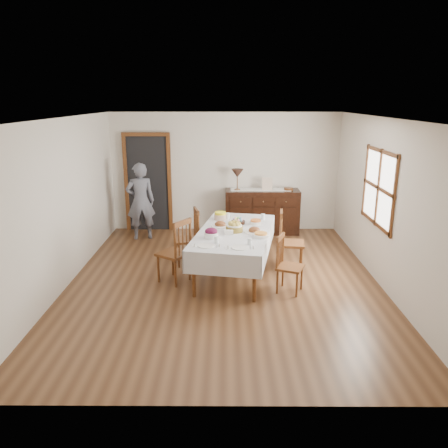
{
  "coord_description": "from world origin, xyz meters",
  "views": [
    {
      "loc": [
        0.03,
        -6.58,
        2.89
      ],
      "look_at": [
        0.0,
        0.1,
        0.95
      ],
      "focal_mm": 35.0,
      "sensor_mm": 36.0,
      "label": 1
    }
  ],
  "objects_px": {
    "chair_left_near": "(176,251)",
    "person": "(140,199)",
    "chair_left_far": "(189,236)",
    "chair_right_far": "(289,240)",
    "sideboard": "(262,211)",
    "table_lamp": "(237,174)",
    "dining_table": "(234,236)",
    "chair_right_near": "(287,264)"
  },
  "relations": [
    {
      "from": "sideboard",
      "to": "table_lamp",
      "type": "xyz_separation_m",
      "value": [
        -0.55,
        -0.04,
        0.83
      ]
    },
    {
      "from": "chair_left_far",
      "to": "chair_right_far",
      "type": "bearing_deg",
      "value": 67.91
    },
    {
      "from": "dining_table",
      "to": "sideboard",
      "type": "distance_m",
      "value": 2.51
    },
    {
      "from": "dining_table",
      "to": "table_lamp",
      "type": "height_order",
      "value": "table_lamp"
    },
    {
      "from": "dining_table",
      "to": "chair_left_far",
      "type": "distance_m",
      "value": 0.98
    },
    {
      "from": "chair_left_near",
      "to": "person",
      "type": "xyz_separation_m",
      "value": [
        -0.99,
        2.29,
        0.33
      ]
    },
    {
      "from": "chair_left_near",
      "to": "chair_left_far",
      "type": "distance_m",
      "value": 0.85
    },
    {
      "from": "chair_left_far",
      "to": "chair_right_near",
      "type": "distance_m",
      "value": 1.99
    },
    {
      "from": "chair_right_far",
      "to": "chair_left_far",
      "type": "bearing_deg",
      "value": 89.43
    },
    {
      "from": "chair_left_near",
      "to": "chair_right_near",
      "type": "distance_m",
      "value": 1.77
    },
    {
      "from": "chair_left_far",
      "to": "sideboard",
      "type": "height_order",
      "value": "chair_left_far"
    },
    {
      "from": "table_lamp",
      "to": "chair_left_near",
      "type": "bearing_deg",
      "value": -111.14
    },
    {
      "from": "chair_right_far",
      "to": "table_lamp",
      "type": "bearing_deg",
      "value": 29.33
    },
    {
      "from": "chair_right_near",
      "to": "person",
      "type": "distance_m",
      "value": 3.81
    },
    {
      "from": "chair_left_near",
      "to": "chair_right_far",
      "type": "distance_m",
      "value": 1.98
    },
    {
      "from": "person",
      "to": "chair_left_near",
      "type": "bearing_deg",
      "value": 98.14
    },
    {
      "from": "person",
      "to": "dining_table",
      "type": "bearing_deg",
      "value": 118.94
    },
    {
      "from": "chair_left_near",
      "to": "person",
      "type": "height_order",
      "value": "person"
    },
    {
      "from": "chair_left_near",
      "to": "table_lamp",
      "type": "relative_size",
      "value": 2.3
    },
    {
      "from": "chair_right_far",
      "to": "dining_table",
      "type": "bearing_deg",
      "value": 114.83
    },
    {
      "from": "chair_right_near",
      "to": "chair_right_far",
      "type": "xyz_separation_m",
      "value": [
        0.15,
        0.95,
        0.07
      ]
    },
    {
      "from": "chair_left_near",
      "to": "chair_left_far",
      "type": "height_order",
      "value": "chair_left_near"
    },
    {
      "from": "person",
      "to": "table_lamp",
      "type": "xyz_separation_m",
      "value": [
        2.03,
        0.4,
        0.45
      ]
    },
    {
      "from": "chair_left_near",
      "to": "chair_right_near",
      "type": "xyz_separation_m",
      "value": [
        1.74,
        -0.35,
        -0.08
      ]
    },
    {
      "from": "chair_right_far",
      "to": "table_lamp",
      "type": "distance_m",
      "value": 2.39
    },
    {
      "from": "dining_table",
      "to": "chair_right_near",
      "type": "height_order",
      "value": "chair_right_near"
    },
    {
      "from": "chair_left_near",
      "to": "chair_left_far",
      "type": "bearing_deg",
      "value": -156.07
    },
    {
      "from": "chair_right_far",
      "to": "person",
      "type": "xyz_separation_m",
      "value": [
        -2.87,
        1.69,
        0.34
      ]
    },
    {
      "from": "dining_table",
      "to": "sideboard",
      "type": "height_order",
      "value": "sideboard"
    },
    {
      "from": "chair_left_near",
      "to": "dining_table",
      "type": "bearing_deg",
      "value": 141.34
    },
    {
      "from": "table_lamp",
      "to": "chair_left_far",
      "type": "bearing_deg",
      "value": -115.94
    },
    {
      "from": "sideboard",
      "to": "person",
      "type": "height_order",
      "value": "person"
    },
    {
      "from": "chair_left_far",
      "to": "table_lamp",
      "type": "bearing_deg",
      "value": 139.85
    },
    {
      "from": "chair_left_far",
      "to": "table_lamp",
      "type": "relative_size",
      "value": 2.18
    },
    {
      "from": "dining_table",
      "to": "table_lamp",
      "type": "distance_m",
      "value": 2.47
    },
    {
      "from": "chair_right_far",
      "to": "sideboard",
      "type": "height_order",
      "value": "chair_right_far"
    },
    {
      "from": "chair_left_near",
      "to": "chair_right_far",
      "type": "bearing_deg",
      "value": 141.16
    },
    {
      "from": "sideboard",
      "to": "table_lamp",
      "type": "relative_size",
      "value": 3.49
    },
    {
      "from": "chair_left_far",
      "to": "chair_left_near",
      "type": "bearing_deg",
      "value": -23.75
    },
    {
      "from": "person",
      "to": "chair_right_near",
      "type": "bearing_deg",
      "value": 120.73
    },
    {
      "from": "dining_table",
      "to": "chair_left_far",
      "type": "height_order",
      "value": "chair_left_far"
    },
    {
      "from": "chair_right_near",
      "to": "table_lamp",
      "type": "xyz_separation_m",
      "value": [
        -0.7,
        3.03,
        0.86
      ]
    }
  ]
}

